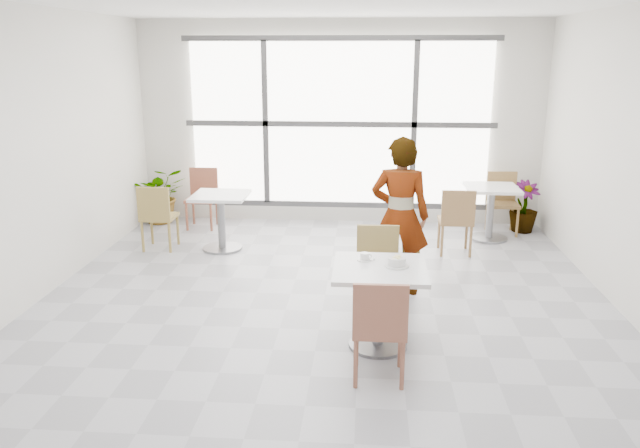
# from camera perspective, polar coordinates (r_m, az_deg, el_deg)

# --- Properties ---
(floor) EXTENTS (7.00, 7.00, 0.00)m
(floor) POSITION_cam_1_polar(r_m,az_deg,el_deg) (6.34, 0.21, -8.00)
(floor) COLOR #9E9EA5
(floor) RESTS_ON ground
(wall_back) EXTENTS (6.00, 0.00, 6.00)m
(wall_back) POSITION_cam_1_polar(r_m,az_deg,el_deg) (9.37, 1.80, 9.22)
(wall_back) COLOR silver
(wall_back) RESTS_ON ground
(wall_front) EXTENTS (6.00, 0.00, 6.00)m
(wall_front) POSITION_cam_1_polar(r_m,az_deg,el_deg) (2.56, -5.55, -8.46)
(wall_front) COLOR silver
(wall_front) RESTS_ON ground
(wall_left) EXTENTS (0.00, 7.00, 7.00)m
(wall_left) POSITION_cam_1_polar(r_m,az_deg,el_deg) (6.81, -25.95, 5.25)
(wall_left) COLOR silver
(wall_left) RESTS_ON ground
(window) EXTENTS (4.60, 0.07, 2.52)m
(window) POSITION_cam_1_polar(r_m,az_deg,el_deg) (9.30, 1.78, 9.17)
(window) COLOR white
(window) RESTS_ON ground
(main_table) EXTENTS (0.80, 0.80, 0.75)m
(main_table) POSITION_cam_1_polar(r_m,az_deg,el_deg) (5.45, 5.47, -6.20)
(main_table) COLOR silver
(main_table) RESTS_ON ground
(chair_near) EXTENTS (0.42, 0.42, 0.87)m
(chair_near) POSITION_cam_1_polar(r_m,az_deg,el_deg) (4.89, 5.51, -9.14)
(chair_near) COLOR #8F5541
(chair_near) RESTS_ON ground
(chair_far) EXTENTS (0.42, 0.42, 0.87)m
(chair_far) POSITION_cam_1_polar(r_m,az_deg,el_deg) (6.20, 5.30, -3.67)
(chair_far) COLOR olive
(chair_far) RESTS_ON ground
(oatmeal_bowl) EXTENTS (0.21, 0.21, 0.10)m
(oatmeal_bowl) POSITION_cam_1_polar(r_m,az_deg,el_deg) (5.38, 7.08, -3.44)
(oatmeal_bowl) COLOR silver
(oatmeal_bowl) RESTS_ON main_table
(coffee_cup) EXTENTS (0.16, 0.13, 0.07)m
(coffee_cup) POSITION_cam_1_polar(r_m,az_deg,el_deg) (5.51, 4.14, -3.04)
(coffee_cup) COLOR silver
(coffee_cup) RESTS_ON main_table
(person) EXTENTS (0.66, 0.48, 1.70)m
(person) POSITION_cam_1_polar(r_m,az_deg,el_deg) (6.63, 7.36, 0.71)
(person) COLOR black
(person) RESTS_ON ground
(bg_table_left) EXTENTS (0.70, 0.70, 0.75)m
(bg_table_left) POSITION_cam_1_polar(r_m,az_deg,el_deg) (8.22, -9.08, 0.94)
(bg_table_left) COLOR white
(bg_table_left) RESTS_ON ground
(bg_table_right) EXTENTS (0.70, 0.70, 0.75)m
(bg_table_right) POSITION_cam_1_polar(r_m,az_deg,el_deg) (8.89, 15.41, 1.68)
(bg_table_right) COLOR white
(bg_table_right) RESTS_ON ground
(bg_chair_left_near) EXTENTS (0.42, 0.42, 0.87)m
(bg_chair_left_near) POSITION_cam_1_polar(r_m,az_deg,el_deg) (8.36, -14.76, 0.95)
(bg_chair_left_near) COLOR olive
(bg_chair_left_near) RESTS_ON ground
(bg_chair_left_far) EXTENTS (0.42, 0.42, 0.87)m
(bg_chair_left_far) POSITION_cam_1_polar(r_m,az_deg,el_deg) (9.38, -10.74, 2.77)
(bg_chair_left_far) COLOR #94503B
(bg_chair_left_far) RESTS_ON ground
(bg_chair_right_near) EXTENTS (0.42, 0.42, 0.87)m
(bg_chair_right_near) POSITION_cam_1_polar(r_m,az_deg,el_deg) (8.09, 12.44, 0.62)
(bg_chair_right_near) COLOR olive
(bg_chair_right_near) RESTS_ON ground
(bg_chair_right_far) EXTENTS (0.42, 0.42, 0.87)m
(bg_chair_right_far) POSITION_cam_1_polar(r_m,az_deg,el_deg) (9.29, 16.39, 2.28)
(bg_chair_right_far) COLOR olive
(bg_chair_right_far) RESTS_ON ground
(plant_left) EXTENTS (0.95, 0.89, 0.86)m
(plant_left) POSITION_cam_1_polar(r_m,az_deg,el_deg) (9.75, -14.41, 2.61)
(plant_left) COLOR #45723E
(plant_left) RESTS_ON ground
(plant_right) EXTENTS (0.48, 0.48, 0.74)m
(plant_right) POSITION_cam_1_polar(r_m,az_deg,el_deg) (9.44, 18.23, 1.53)
(plant_right) COLOR #3E7137
(plant_right) RESTS_ON ground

